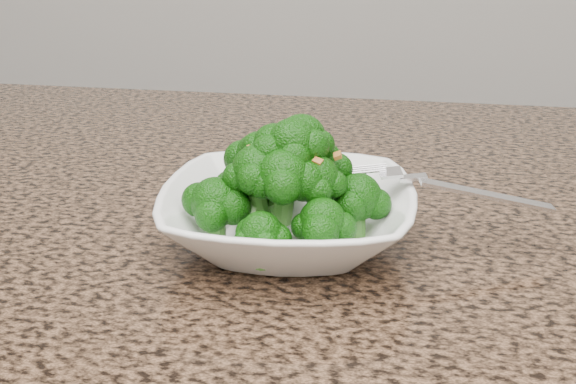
# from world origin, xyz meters

# --- Properties ---
(granite_counter) EXTENTS (1.64, 1.04, 0.03)m
(granite_counter) POSITION_xyz_m (0.00, 0.30, 0.89)
(granite_counter) COLOR brown
(granite_counter) RESTS_ON cabinet
(bowl) EXTENTS (0.24, 0.24, 0.05)m
(bowl) POSITION_xyz_m (0.14, 0.27, 0.93)
(bowl) COLOR white
(bowl) RESTS_ON granite_counter
(broccoli_pile) EXTENTS (0.19, 0.19, 0.08)m
(broccoli_pile) POSITION_xyz_m (0.14, 0.27, 0.99)
(broccoli_pile) COLOR #115309
(broccoli_pile) RESTS_ON bowl
(garlic_topping) EXTENTS (0.12, 0.12, 0.01)m
(garlic_topping) POSITION_xyz_m (0.14, 0.27, 1.03)
(garlic_topping) COLOR #BA742D
(garlic_topping) RESTS_ON broccoli_pile
(fork) EXTENTS (0.20, 0.06, 0.01)m
(fork) POSITION_xyz_m (0.25, 0.29, 0.96)
(fork) COLOR silver
(fork) RESTS_ON bowl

